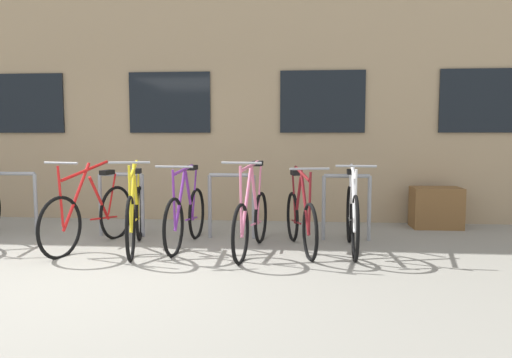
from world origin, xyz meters
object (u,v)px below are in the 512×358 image
at_px(bicycle_white, 352,217).
at_px(bicycle_purple, 186,216).
at_px(bicycle_pink, 252,219).
at_px(bicycle_red, 91,215).
at_px(bicycle_yellow, 135,216).
at_px(bicycle_maroon, 300,219).
at_px(planter_box, 436,208).

bearing_deg(bicycle_white, bicycle_purple, 179.55).
relative_size(bicycle_pink, bicycle_red, 0.97).
height_order(bicycle_white, bicycle_yellow, bicycle_yellow).
xyz_separation_m(bicycle_purple, bicycle_yellow, (-0.58, -0.18, 0.02)).
xyz_separation_m(bicycle_pink, bicycle_yellow, (-1.41, 0.02, 0.01)).
distance_m(bicycle_purple, bicycle_pink, 0.85).
distance_m(bicycle_white, bicycle_maroon, 0.61).
bearing_deg(bicycle_pink, bicycle_purple, 166.03).
bearing_deg(bicycle_purple, bicycle_yellow, -162.26).
bearing_deg(bicycle_purple, bicycle_maroon, -1.70).
bearing_deg(bicycle_white, planter_box, 46.36).
distance_m(bicycle_yellow, bicycle_red, 0.57).
bearing_deg(bicycle_pink, bicycle_yellow, 179.12).
distance_m(bicycle_yellow, planter_box, 4.30).
bearing_deg(bicycle_yellow, bicycle_pink, -0.88).
distance_m(bicycle_purple, bicycle_white, 2.02).
bearing_deg(bicycle_yellow, bicycle_maroon, 4.13).
height_order(bicycle_maroon, planter_box, bicycle_maroon).
relative_size(bicycle_purple, bicycle_pink, 0.97).
distance_m(bicycle_maroon, bicycle_red, 2.55).
height_order(bicycle_yellow, bicycle_maroon, bicycle_yellow).
bearing_deg(bicycle_red, planter_box, 19.24).
distance_m(bicycle_white, planter_box, 2.02).
distance_m(bicycle_yellow, bicycle_maroon, 1.99).
bearing_deg(bicycle_purple, bicycle_red, -172.69).
xyz_separation_m(bicycle_white, bicycle_maroon, (-0.61, -0.03, -0.03)).
xyz_separation_m(bicycle_pink, bicycle_white, (1.19, 0.19, 0.01)).
distance_m(bicycle_purple, planter_box, 3.70).
relative_size(bicycle_pink, planter_box, 2.41).
bearing_deg(bicycle_yellow, bicycle_white, 3.73).
distance_m(bicycle_purple, bicycle_yellow, 0.61).
distance_m(bicycle_pink, planter_box, 3.06).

